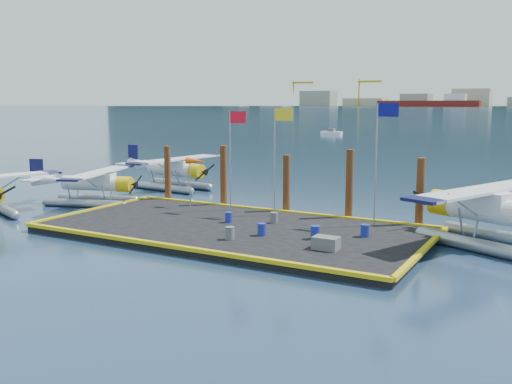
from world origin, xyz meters
TOP-DOWN VIEW (x-y plane):
  - ground at (0.00, 0.00)m, footprint 4000.00×4000.00m
  - dock at (0.00, 0.00)m, footprint 20.00×10.00m
  - dock_bumpers at (0.00, 0.00)m, footprint 20.25×10.25m
  - seaplane_b at (-12.67, 2.78)m, footprint 8.03×8.59m
  - seaplane_c at (-12.11, 10.91)m, footprint 8.69×9.58m
  - seaplane_d at (12.35, 3.41)m, footprint 9.86×10.37m
  - drum_0 at (-0.73, 0.73)m, footprint 0.41×0.41m
  - drum_1 at (2.33, -1.12)m, footprint 0.44×0.44m
  - drum_2 at (4.94, -0.50)m, footprint 0.46×0.46m
  - drum_3 at (1.38, -2.59)m, footprint 0.44×0.44m
  - drum_4 at (6.89, 1.12)m, footprint 0.44×0.44m
  - drum_5 at (1.51, 1.81)m, footprint 0.42×0.42m
  - crate at (6.13, -2.06)m, footprint 1.15×0.77m
  - flagpole_red at (-2.29, 3.80)m, footprint 1.14×0.08m
  - flagpole_yellow at (0.70, 3.80)m, footprint 1.14×0.08m
  - flagpole_blue at (6.70, 3.80)m, footprint 1.14×0.08m
  - windsock at (-5.03, 3.80)m, footprint 1.40×0.44m
  - piling_0 at (-8.50, 5.40)m, footprint 0.44×0.44m
  - piling_1 at (-4.00, 5.40)m, footprint 0.44×0.44m
  - piling_2 at (0.50, 5.40)m, footprint 0.44×0.44m
  - piling_3 at (4.50, 5.40)m, footprint 0.44×0.44m
  - piling_4 at (8.50, 5.40)m, footprint 0.44×0.44m

SIDE VIEW (x-z plane):
  - ground at x=0.00m, z-range 0.00..0.00m
  - dock at x=0.00m, z-range 0.00..0.40m
  - dock_bumpers at x=0.00m, z-range 0.40..0.58m
  - drum_0 at x=-0.73m, z-range 0.40..0.97m
  - crate at x=6.13m, z-range 0.40..0.97m
  - drum_5 at x=1.51m, z-range 0.40..1.00m
  - drum_4 at x=6.89m, z-range 0.40..1.01m
  - drum_1 at x=2.33m, z-range 0.40..1.02m
  - drum_3 at x=1.38m, z-range 0.40..1.03m
  - drum_2 at x=4.94m, z-range 0.40..1.05m
  - seaplane_b at x=-12.67m, z-range -0.20..2.87m
  - seaplane_c at x=-12.11m, z-range -0.22..3.17m
  - seaplane_d at x=12.35m, z-range -0.24..3.54m
  - piling_2 at x=0.50m, z-range 0.00..3.80m
  - piling_0 at x=-8.50m, z-range 0.00..4.00m
  - piling_4 at x=8.50m, z-range 0.00..4.00m
  - piling_1 at x=-4.00m, z-range 0.00..4.20m
  - piling_3 at x=4.50m, z-range 0.00..4.30m
  - windsock at x=-5.03m, z-range 1.67..4.79m
  - flagpole_red at x=-2.29m, z-range 1.40..7.40m
  - flagpole_yellow at x=0.70m, z-range 1.41..7.61m
  - flagpole_blue at x=6.70m, z-range 1.44..7.94m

